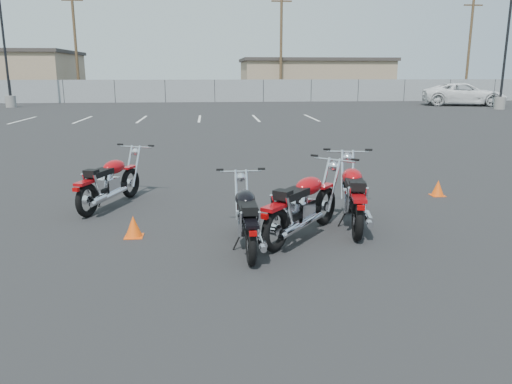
{
  "coord_description": "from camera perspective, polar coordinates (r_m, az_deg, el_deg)",
  "views": [
    {
      "loc": [
        -0.47,
        -6.65,
        2.41
      ],
      "look_at": [
        0.2,
        0.6,
        0.65
      ],
      "focal_mm": 35.0,
      "sensor_mm": 36.0,
      "label": 1
    }
  ],
  "objects": [
    {
      "name": "white_van",
      "position": [
        40.29,
        22.76,
        10.94
      ],
      "size": [
        4.36,
        7.21,
        2.56
      ],
      "primitive_type": "imported",
      "rotation": [
        0.0,
        0.0,
        1.31
      ],
      "color": "white",
      "rests_on": "ground"
    },
    {
      "name": "motorcycle_second_black",
      "position": [
        6.93,
        -1.04,
        -2.95
      ],
      "size": [
        0.76,
        1.96,
        0.96
      ],
      "color": "black",
      "rests_on": "ground"
    },
    {
      "name": "ground",
      "position": [
        7.09,
        -1.17,
        -6.29
      ],
      "size": [
        120.0,
        120.0,
        0.0
      ],
      "primitive_type": "plane",
      "color": "black",
      "rests_on": "ground"
    },
    {
      "name": "light_pole_west",
      "position": [
        39.15,
        -26.63,
        13.0
      ],
      "size": [
        0.8,
        0.7,
        11.15
      ],
      "color": "gray",
      "rests_on": "ground"
    },
    {
      "name": "utility_pole_d",
      "position": [
        52.73,
        23.19,
        14.99
      ],
      "size": [
        1.8,
        0.24,
        9.0
      ],
      "color": "#483421",
      "rests_on": "ground"
    },
    {
      "name": "parking_line_stripes",
      "position": [
        26.84,
        -9.71,
        8.23
      ],
      "size": [
        15.12,
        4.0,
        0.01
      ],
      "color": "silver",
      "rests_on": "ground"
    },
    {
      "name": "chainlink_fence",
      "position": [
        41.68,
        -4.74,
        11.45
      ],
      "size": [
        80.06,
        0.06,
        1.8
      ],
      "color": "gray",
      "rests_on": "ground"
    },
    {
      "name": "training_cone_near",
      "position": [
        10.58,
        20.07,
        0.44
      ],
      "size": [
        0.26,
        0.26,
        0.31
      ],
      "color": "#FF540D",
      "rests_on": "ground"
    },
    {
      "name": "light_pole_east",
      "position": [
        37.04,
        26.52,
        13.14
      ],
      "size": [
        0.8,
        0.7,
        11.3
      ],
      "color": "gray",
      "rests_on": "ground"
    },
    {
      "name": "tan_building_east",
      "position": [
        51.72,
        6.55,
        12.87
      ],
      "size": [
        14.4,
        9.4,
        3.7
      ],
      "color": "#9C8465",
      "rests_on": "ground"
    },
    {
      "name": "motorcycle_third_red",
      "position": [
        8.08,
        11.06,
        -0.37
      ],
      "size": [
        0.88,
        2.22,
        1.09
      ],
      "color": "black",
      "rests_on": "ground"
    },
    {
      "name": "utility_pole_b",
      "position": [
        48.11,
        -19.91,
        15.5
      ],
      "size": [
        1.8,
        0.24,
        9.0
      ],
      "color": "#483421",
      "rests_on": "ground"
    },
    {
      "name": "training_cone_extra",
      "position": [
        7.68,
        -13.83,
        -3.84
      ],
      "size": [
        0.27,
        0.27,
        0.32
      ],
      "color": "#FF540D",
      "rests_on": "ground"
    },
    {
      "name": "motorcycle_front_red",
      "position": [
        9.43,
        -16.36,
        1.12
      ],
      "size": [
        1.17,
        2.04,
        1.02
      ],
      "color": "black",
      "rests_on": "ground"
    },
    {
      "name": "motorcycle_rear_red",
      "position": [
        7.39,
        5.37,
        -1.54
      ],
      "size": [
        1.72,
        1.95,
        1.08
      ],
      "color": "black",
      "rests_on": "ground"
    },
    {
      "name": "utility_pole_c",
      "position": [
        46.16,
        2.88,
        16.38
      ],
      "size": [
        1.8,
        0.24,
        9.0
      ],
      "color": "#483421",
      "rests_on": "ground"
    }
  ]
}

